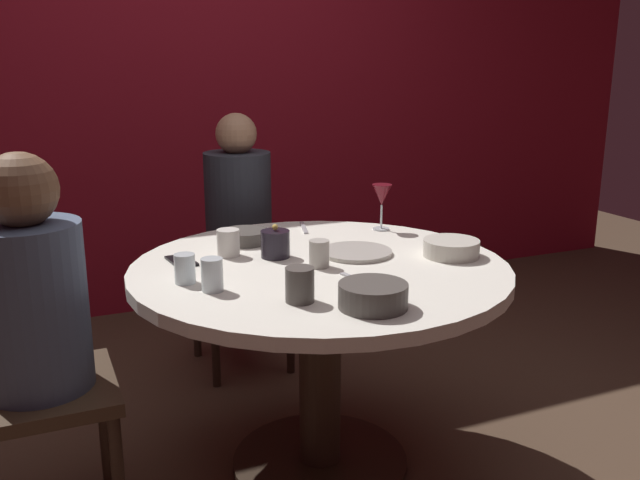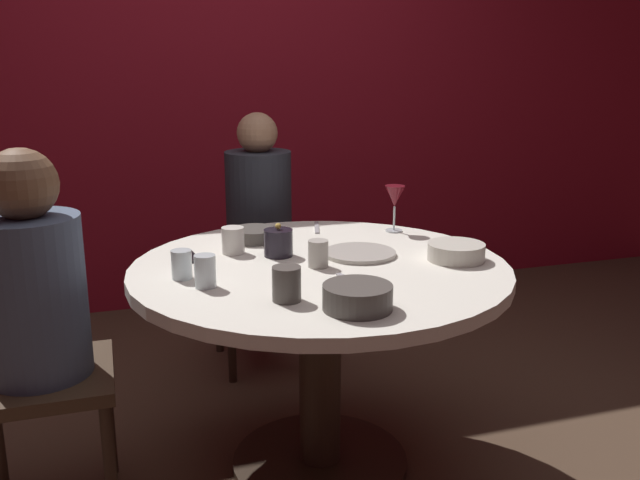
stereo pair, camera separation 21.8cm
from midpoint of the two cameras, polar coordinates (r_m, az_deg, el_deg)
name	(u,v)px [view 1 (the left image)]	position (r m, az deg, el deg)	size (l,w,h in m)	color
ground_plane	(320,464)	(2.51, -2.62, -18.10)	(8.00, 8.00, 0.00)	#4C3828
back_wall	(184,70)	(3.88, -12.85, 13.52)	(6.00, 0.10, 2.60)	maroon
dining_table	(320,314)	(2.26, -2.78, -6.15)	(1.21, 1.21, 0.73)	silver
seated_diner_left	(33,308)	(2.08, -25.48, -5.14)	(0.40, 0.40, 1.13)	#3F2D1E
seated_diner_back	(239,215)	(3.03, -8.80, 2.05)	(0.40, 0.40, 1.14)	#3F2D1E
candle_holder	(275,244)	(2.28, -6.46, -0.35)	(0.10, 0.10, 0.11)	black
wine_glass	(382,197)	(2.62, 2.77, 3.56)	(0.08, 0.08, 0.18)	silver
dinner_plate	(356,252)	(2.31, 0.31, -1.05)	(0.24, 0.24, 0.01)	#B2ADA3
cell_phone	(182,261)	(2.29, -14.08, -1.73)	(0.07, 0.14, 0.01)	black
bowl_serving_large	(246,236)	(2.48, -8.69, 0.26)	(0.17, 0.17, 0.05)	#4C4742
bowl_salad_center	(451,248)	(2.30, 8.16, -0.70)	(0.19, 0.19, 0.06)	beige
bowl_small_white	(373,296)	(1.81, 0.97, -4.67)	(0.19, 0.19, 0.07)	#4C4742
cup_near_candle	(319,254)	(2.16, -2.96, -1.18)	(0.06, 0.06, 0.09)	#B2ADA3
cup_by_left_diner	(212,275)	(1.98, -12.04, -2.87)	(0.06, 0.06, 0.10)	silver
cup_by_right_diner	(228,243)	(2.32, -10.27, -0.26)	(0.08, 0.08, 0.09)	silver
cup_center_front	(300,285)	(1.86, -5.05, -3.76)	(0.08, 0.08, 0.10)	#4C4742
cup_far_edge	(185,269)	(2.07, -14.10, -2.35)	(0.06, 0.06, 0.09)	silver
fork_near_plate	(304,228)	(2.67, -3.69, 1.00)	(0.02, 0.18, 0.01)	#B7B7BC
knife_near_plate	(361,281)	(2.03, 0.38, -3.43)	(0.02, 0.18, 0.01)	#B7B7BC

